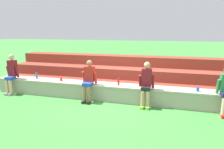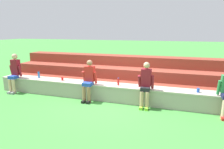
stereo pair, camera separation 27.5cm
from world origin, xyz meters
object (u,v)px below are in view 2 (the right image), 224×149
object	(u,v)px
person_far_left	(14,72)
water_bottle_mid_left	(84,78)
plastic_cup_right_end	(62,79)
plastic_cup_middle	(198,90)
person_center	(146,84)
water_bottle_near_left	(39,75)
person_left_of_center	(89,79)
water_bottle_near_right	(118,82)

from	to	relation	value
person_far_left	water_bottle_mid_left	xyz separation A→B (m)	(2.79, 0.29, -0.11)
plastic_cup_right_end	plastic_cup_middle	xyz separation A→B (m)	(4.59, -0.02, 0.00)
person_center	water_bottle_near_left	bearing A→B (deg)	175.28
person_far_left	plastic_cup_right_end	distance (m)	1.96
water_bottle_near_left	person_left_of_center	bearing A→B (deg)	-8.23
person_center	water_bottle_mid_left	bearing A→B (deg)	171.49
person_left_of_center	water_bottle_mid_left	world-z (taller)	person_left_of_center
person_far_left	water_bottle_near_left	world-z (taller)	person_far_left
person_center	water_bottle_near_right	size ratio (longest dim) A/B	5.47
person_far_left	water_bottle_near_left	xyz separation A→B (m)	(0.86, 0.30, -0.11)
person_far_left	water_bottle_near_left	bearing A→B (deg)	19.44
person_far_left	person_center	world-z (taller)	person_far_left
water_bottle_near_left	person_far_left	bearing A→B (deg)	-160.56
person_left_of_center	person_far_left	bearing A→B (deg)	179.59
person_far_left	plastic_cup_right_end	size ratio (longest dim) A/B	12.51
person_far_left	water_bottle_near_right	distance (m)	4.09
water_bottle_mid_left	person_center	bearing A→B (deg)	-8.51
person_far_left	water_bottle_near_left	distance (m)	0.92
person_center	water_bottle_near_left	xyz separation A→B (m)	(-4.16, 0.34, -0.07)
plastic_cup_right_end	plastic_cup_middle	size ratio (longest dim) A/B	0.96
water_bottle_mid_left	water_bottle_near_left	distance (m)	1.93
person_left_of_center	water_bottle_near_left	size ratio (longest dim) A/B	5.33
plastic_cup_right_end	water_bottle_mid_left	bearing A→B (deg)	4.71
water_bottle_mid_left	plastic_cup_middle	bearing A→B (deg)	-1.38
water_bottle_near_right	water_bottle_near_left	xyz separation A→B (m)	(-3.22, 0.09, 0.00)
person_center	person_far_left	bearing A→B (deg)	179.55
plastic_cup_middle	person_center	bearing A→B (deg)	-170.91
person_far_left	plastic_cup_middle	bearing A→B (deg)	1.79
water_bottle_near_right	plastic_cup_middle	distance (m)	2.46
water_bottle_near_left	plastic_cup_middle	distance (m)	5.68
person_left_of_center	water_bottle_near_right	bearing A→B (deg)	13.54
water_bottle_mid_left	water_bottle_near_right	bearing A→B (deg)	-3.70
plastic_cup_right_end	person_left_of_center	bearing A→B (deg)	-11.93
water_bottle_near_right	plastic_cup_right_end	world-z (taller)	water_bottle_near_right
person_far_left	person_center	bearing A→B (deg)	-0.45
person_left_of_center	water_bottle_near_left	distance (m)	2.28
person_far_left	person_center	distance (m)	5.02
person_center	plastic_cup_right_end	xyz separation A→B (m)	(-3.07, 0.26, -0.14)
person_center	person_left_of_center	bearing A→B (deg)	179.48
person_far_left	water_bottle_near_right	xyz separation A→B (m)	(4.08, 0.21, -0.11)
person_left_of_center	water_bottle_mid_left	size ratio (longest dim) A/B	5.41
plastic_cup_right_end	person_far_left	bearing A→B (deg)	-173.40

